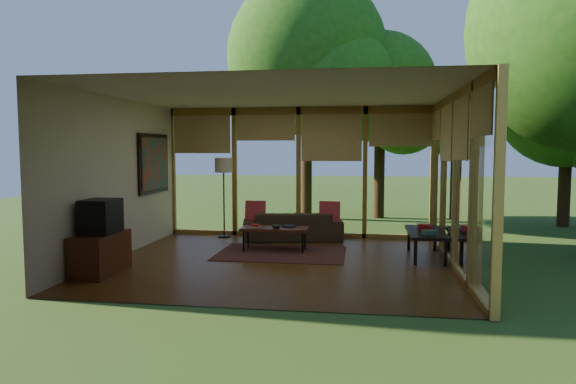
% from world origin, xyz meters
% --- Properties ---
extents(floor, '(5.50, 5.50, 0.00)m').
position_xyz_m(floor, '(0.00, 0.00, 0.00)').
color(floor, brown).
rests_on(floor, ground).
extents(ceiling, '(5.50, 5.50, 0.00)m').
position_xyz_m(ceiling, '(0.00, 0.00, 2.70)').
color(ceiling, white).
rests_on(ceiling, ground).
extents(wall_left, '(0.04, 5.00, 2.70)m').
position_xyz_m(wall_left, '(-2.75, 0.00, 1.35)').
color(wall_left, beige).
rests_on(wall_left, ground).
extents(wall_front, '(5.50, 0.04, 2.70)m').
position_xyz_m(wall_front, '(0.00, -2.50, 1.35)').
color(wall_front, beige).
rests_on(wall_front, ground).
extents(window_wall_back, '(5.50, 0.12, 2.70)m').
position_xyz_m(window_wall_back, '(0.00, 2.50, 1.35)').
color(window_wall_back, '#A57C33').
rests_on(window_wall_back, ground).
extents(window_wall_right, '(0.12, 5.00, 2.70)m').
position_xyz_m(window_wall_right, '(2.75, 0.00, 1.35)').
color(window_wall_right, '#A57C33').
rests_on(window_wall_right, ground).
extents(tree_nw, '(4.18, 4.18, 6.36)m').
position_xyz_m(tree_nw, '(-0.15, 5.44, 4.26)').
color(tree_nw, '#322112').
rests_on(tree_nw, ground).
extents(tree_ne, '(2.94, 2.94, 4.93)m').
position_xyz_m(tree_ne, '(1.76, 5.83, 3.44)').
color(tree_ne, '#322112').
rests_on(tree_ne, ground).
extents(tree_far, '(3.31, 3.31, 4.70)m').
position_xyz_m(tree_far, '(6.08, 4.86, 3.03)').
color(tree_far, '#322112').
rests_on(tree_far, ground).
extents(rug, '(2.22, 1.57, 0.01)m').
position_xyz_m(rug, '(-0.07, 0.65, 0.01)').
color(rug, maroon).
rests_on(rug, floor).
extents(sofa, '(2.09, 1.16, 0.58)m').
position_xyz_m(sofa, '(-0.06, 2.00, 0.29)').
color(sofa, '#3C2D1E').
rests_on(sofa, floor).
extents(pillow_left, '(0.40, 0.21, 0.42)m').
position_xyz_m(pillow_left, '(-0.81, 1.95, 0.58)').
color(pillow_left, maroon).
rests_on(pillow_left, sofa).
extents(pillow_right, '(0.41, 0.22, 0.43)m').
position_xyz_m(pillow_right, '(0.69, 1.95, 0.58)').
color(pillow_right, maroon).
rests_on(pillow_right, sofa).
extents(ct_book_lower, '(0.21, 0.16, 0.03)m').
position_xyz_m(ct_book_lower, '(-0.58, 0.82, 0.44)').
color(ct_book_lower, '#B1A8A0').
rests_on(ct_book_lower, coffee_table).
extents(ct_book_upper, '(0.20, 0.17, 0.03)m').
position_xyz_m(ct_book_upper, '(-0.58, 0.82, 0.47)').
color(ct_book_upper, maroon).
rests_on(ct_book_upper, coffee_table).
extents(ct_book_side, '(0.25, 0.22, 0.03)m').
position_xyz_m(ct_book_side, '(0.02, 0.95, 0.44)').
color(ct_book_side, black).
rests_on(ct_book_side, coffee_table).
extents(ct_bowl, '(0.16, 0.16, 0.07)m').
position_xyz_m(ct_bowl, '(-0.18, 0.77, 0.46)').
color(ct_bowl, black).
rests_on(ct_bowl, coffee_table).
extents(media_cabinet, '(0.50, 1.00, 0.60)m').
position_xyz_m(media_cabinet, '(-2.47, -1.18, 0.30)').
color(media_cabinet, '#582818').
rests_on(media_cabinet, floor).
extents(television, '(0.45, 0.55, 0.50)m').
position_xyz_m(television, '(-2.45, -1.18, 0.85)').
color(television, black).
rests_on(television, media_cabinet).
extents(console_book_a, '(0.24, 0.20, 0.08)m').
position_xyz_m(console_book_a, '(2.40, 0.26, 0.49)').
color(console_book_a, '#355E57').
rests_on(console_book_a, side_console).
extents(console_book_b, '(0.26, 0.23, 0.10)m').
position_xyz_m(console_book_b, '(2.40, 0.71, 0.50)').
color(console_book_b, maroon).
rests_on(console_book_b, side_console).
extents(console_book_c, '(0.22, 0.16, 0.06)m').
position_xyz_m(console_book_c, '(2.40, 1.11, 0.48)').
color(console_book_c, '#B1A8A0').
rests_on(console_book_c, side_console).
extents(floor_lamp, '(0.36, 0.36, 1.65)m').
position_xyz_m(floor_lamp, '(-1.52, 2.15, 1.41)').
color(floor_lamp, black).
rests_on(floor_lamp, floor).
extents(coffee_table, '(1.20, 0.50, 0.43)m').
position_xyz_m(coffee_table, '(-0.23, 0.87, 0.39)').
color(coffee_table, '#582818').
rests_on(coffee_table, floor).
extents(side_console, '(0.60, 1.40, 0.46)m').
position_xyz_m(side_console, '(2.40, 0.66, 0.41)').
color(side_console, black).
rests_on(side_console, floor).
extents(wall_painting, '(0.06, 1.35, 1.15)m').
position_xyz_m(wall_painting, '(-2.71, 1.40, 1.55)').
color(wall_painting, black).
rests_on(wall_painting, wall_left).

